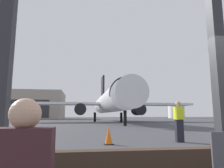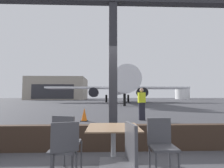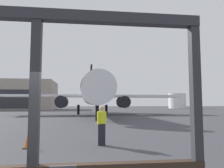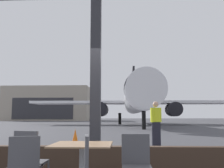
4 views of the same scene
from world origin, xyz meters
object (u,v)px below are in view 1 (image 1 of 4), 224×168
at_px(airplane, 110,102).
at_px(ground_crew_worker, 179,121).
at_px(traffic_cone, 109,136).
at_px(fuel_storage_tank, 176,111).
at_px(distant_hangar, 29,105).

height_order(airplane, ground_crew_worker, airplane).
bearing_deg(traffic_cone, ground_crew_worker, 5.12).
distance_m(ground_crew_worker, fuel_storage_tank, 80.59).
bearing_deg(distant_hangar, fuel_storage_tank, 9.02).
height_order(airplane, distant_hangar, airplane).
bearing_deg(ground_crew_worker, distant_hangar, 108.80).
bearing_deg(airplane, fuel_storage_tank, 53.90).
distance_m(traffic_cone, fuel_storage_tank, 82.23).
xyz_separation_m(ground_crew_worker, fuel_storage_tank, (34.89, 72.62, 1.99)).
height_order(traffic_cone, distant_hangar, distant_hangar).
relative_size(airplane, ground_crew_worker, 17.62).
xyz_separation_m(traffic_cone, fuel_storage_tank, (37.98, 72.89, 2.56)).
bearing_deg(ground_crew_worker, airplane, 88.78).
bearing_deg(distant_hangar, airplane, -59.78).
bearing_deg(airplane, ground_crew_worker, -91.22).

